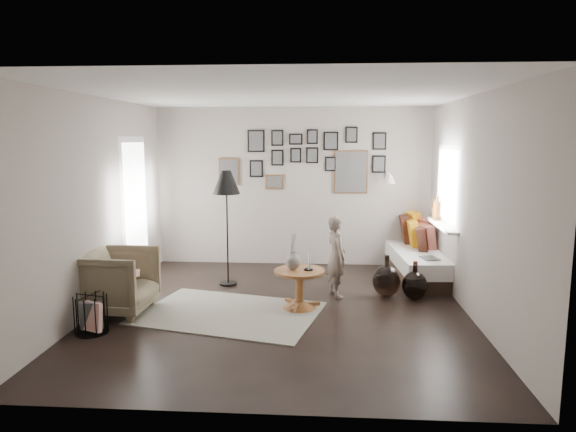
# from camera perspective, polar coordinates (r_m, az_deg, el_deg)

# --- Properties ---
(ground) EXTENTS (4.80, 4.80, 0.00)m
(ground) POSITION_cam_1_polar(r_m,az_deg,el_deg) (6.41, -0.76, -10.45)
(ground) COLOR black
(ground) RESTS_ON ground
(wall_back) EXTENTS (4.50, 0.00, 4.50)m
(wall_back) POSITION_cam_1_polar(r_m,az_deg,el_deg) (8.49, 0.52, 3.26)
(wall_back) COLOR #9D938A
(wall_back) RESTS_ON ground
(wall_front) EXTENTS (4.50, 0.00, 4.50)m
(wall_front) POSITION_cam_1_polar(r_m,az_deg,el_deg) (3.76, -3.74, -3.60)
(wall_front) COLOR #9D938A
(wall_front) RESTS_ON ground
(wall_left) EXTENTS (0.00, 4.80, 4.80)m
(wall_left) POSITION_cam_1_polar(r_m,az_deg,el_deg) (6.68, -20.41, 1.25)
(wall_left) COLOR #9D938A
(wall_left) RESTS_ON ground
(wall_right) EXTENTS (0.00, 4.80, 4.80)m
(wall_right) POSITION_cam_1_polar(r_m,az_deg,el_deg) (6.34, 19.94, 0.91)
(wall_right) COLOR #9D938A
(wall_right) RESTS_ON ground
(ceiling) EXTENTS (4.80, 4.80, 0.00)m
(ceiling) POSITION_cam_1_polar(r_m,az_deg,el_deg) (6.08, -0.81, 13.40)
(ceiling) COLOR white
(ceiling) RESTS_ON wall_back
(door_left) EXTENTS (0.00, 2.14, 2.14)m
(door_left) POSITION_cam_1_polar(r_m,az_deg,el_deg) (7.80, -16.63, 0.58)
(door_left) COLOR white
(door_left) RESTS_ON wall_left
(window_right) EXTENTS (0.15, 1.32, 1.30)m
(window_right) POSITION_cam_1_polar(r_m,az_deg,el_deg) (7.66, 16.52, -0.46)
(window_right) COLOR white
(window_right) RESTS_ON wall_right
(gallery_wall) EXTENTS (2.74, 0.03, 1.08)m
(gallery_wall) POSITION_cam_1_polar(r_m,az_deg,el_deg) (8.43, 2.48, 6.23)
(gallery_wall) COLOR brown
(gallery_wall) RESTS_ON wall_back
(wall_sconce) EXTENTS (0.18, 0.36, 0.16)m
(wall_sconce) POSITION_cam_1_polar(r_m,az_deg,el_deg) (8.26, 11.24, 4.08)
(wall_sconce) COLOR white
(wall_sconce) RESTS_ON wall_back
(rug) EXTENTS (2.37, 1.91, 0.01)m
(rug) POSITION_cam_1_polar(r_m,az_deg,el_deg) (6.34, -6.57, -10.65)
(rug) COLOR silver
(rug) RESTS_ON ground
(pedestal_table) EXTENTS (0.63, 0.63, 0.49)m
(pedestal_table) POSITION_cam_1_polar(r_m,az_deg,el_deg) (6.41, 1.29, -8.31)
(pedestal_table) COLOR brown
(pedestal_table) RESTS_ON ground
(vase) EXTENTS (0.18, 0.18, 0.45)m
(vase) POSITION_cam_1_polar(r_m,az_deg,el_deg) (6.33, 0.58, -4.76)
(vase) COLOR black
(vase) RESTS_ON pedestal_table
(candles) EXTENTS (0.11, 0.11, 0.23)m
(candles) POSITION_cam_1_polar(r_m,az_deg,el_deg) (6.30, 2.30, -5.04)
(candles) COLOR black
(candles) RESTS_ON pedestal_table
(daybed) EXTENTS (0.93, 1.98, 0.93)m
(daybed) POSITION_cam_1_polar(r_m,az_deg,el_deg) (8.11, 14.54, -4.45)
(daybed) COLOR black
(daybed) RESTS_ON ground
(magazine_on_daybed) EXTENTS (0.27, 0.33, 0.02)m
(magazine_on_daybed) POSITION_cam_1_polar(r_m,az_deg,el_deg) (7.46, 15.47, -4.54)
(magazine_on_daybed) COLOR black
(magazine_on_daybed) RESTS_ON daybed
(armchair) EXTENTS (0.89, 0.87, 0.78)m
(armchair) POSITION_cam_1_polar(r_m,az_deg,el_deg) (6.56, -18.54, -6.87)
(armchair) COLOR brown
(armchair) RESTS_ON ground
(armchair_cushion) EXTENTS (0.38, 0.39, 0.16)m
(armchair_cushion) POSITION_cam_1_polar(r_m,az_deg,el_deg) (6.58, -18.17, -6.02)
(armchair_cushion) COLOR white
(armchair_cushion) RESTS_ON armchair
(floor_lamp) EXTENTS (0.38, 0.38, 1.65)m
(floor_lamp) POSITION_cam_1_polar(r_m,az_deg,el_deg) (7.28, -6.85, 3.25)
(floor_lamp) COLOR black
(floor_lamp) RESTS_ON ground
(magazine_basket) EXTENTS (0.41, 0.41, 0.42)m
(magazine_basket) POSITION_cam_1_polar(r_m,az_deg,el_deg) (6.04, -21.05, -10.17)
(magazine_basket) COLOR black
(magazine_basket) RESTS_ON ground
(demijohn_large) EXTENTS (0.37, 0.37, 0.56)m
(demijohn_large) POSITION_cam_1_polar(r_m,az_deg,el_deg) (7.02, 10.89, -7.05)
(demijohn_large) COLOR black
(demijohn_large) RESTS_ON ground
(demijohn_small) EXTENTS (0.33, 0.33, 0.51)m
(demijohn_small) POSITION_cam_1_polar(r_m,az_deg,el_deg) (6.96, 13.89, -7.49)
(demijohn_small) COLOR black
(demijohn_small) RESTS_ON ground
(child) EXTENTS (0.39, 0.47, 1.09)m
(child) POSITION_cam_1_polar(r_m,az_deg,el_deg) (6.84, 5.36, -4.50)
(child) COLOR #6F6157
(child) RESTS_ON ground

